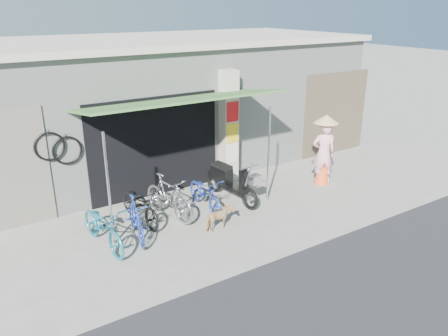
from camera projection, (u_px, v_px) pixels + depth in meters
ground at (256, 221)px, 9.75m from camera, size 80.00×80.00×0.00m
bicycle_shop at (157, 101)px, 13.13m from camera, size 12.30×5.30×3.66m
shop_pillar at (228, 127)px, 11.59m from camera, size 0.42×0.44×3.00m
awning at (182, 102)px, 9.70m from camera, size 4.60×1.88×2.72m
neighbour_right at (335, 114)px, 13.85m from camera, size 2.60×0.06×2.60m
bike_teal at (103, 226)px, 8.57m from camera, size 0.81×1.79×0.91m
bike_blue at (136, 219)px, 8.91m from camera, size 0.67×1.52×0.88m
bike_black at (140, 204)px, 9.59m from camera, size 0.72×1.68×0.86m
bike_silver at (168, 197)px, 9.79m from camera, size 0.80×1.72×1.00m
bike_navy at (205, 193)px, 10.20m from camera, size 0.64×1.60×0.82m
street_dog at (219, 219)px, 9.28m from camera, size 0.68×0.36×0.55m
moped at (230, 181)px, 10.68m from camera, size 0.56×1.90×1.08m
nun at (324, 151)px, 11.52m from camera, size 0.75×0.65×1.90m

